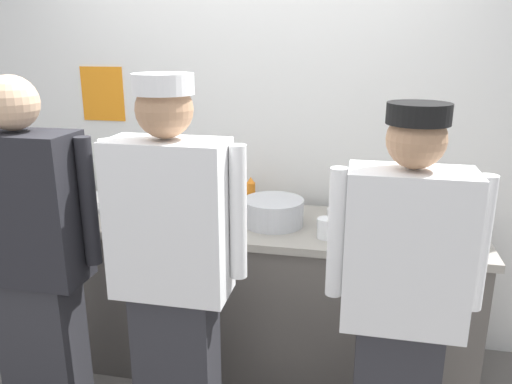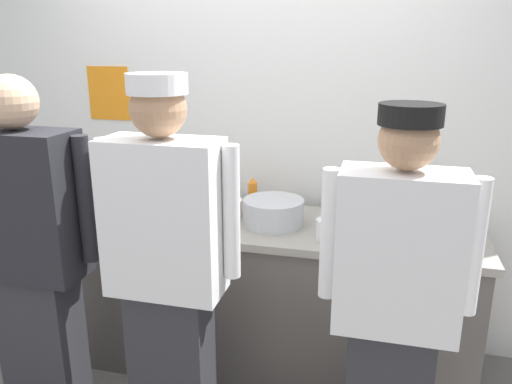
# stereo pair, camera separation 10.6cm
# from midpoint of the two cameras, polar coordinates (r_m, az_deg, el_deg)

# --- Properties ---
(wall_back) EXTENTS (4.11, 0.11, 3.00)m
(wall_back) POSITION_cam_midpoint_polar(r_m,az_deg,el_deg) (3.12, -1.24, 10.23)
(wall_back) COLOR white
(wall_back) RESTS_ON ground
(prep_counter) EXTENTS (2.62, 0.68, 0.90)m
(prep_counter) POSITION_cam_midpoint_polar(r_m,az_deg,el_deg) (2.99, -3.20, -11.19)
(prep_counter) COLOR #56514C
(prep_counter) RESTS_ON ground
(chef_near_left) EXTENTS (0.62, 0.24, 1.72)m
(chef_near_left) POSITION_cam_midpoint_polar(r_m,az_deg,el_deg) (2.48, -25.02, -7.11)
(chef_near_left) COLOR #2D2D33
(chef_near_left) RESTS_ON ground
(chef_center) EXTENTS (0.62, 0.24, 1.73)m
(chef_center) POSITION_cam_midpoint_polar(r_m,az_deg,el_deg) (2.18, -10.78, -8.63)
(chef_center) COLOR #2D2D33
(chef_center) RESTS_ON ground
(chef_far_right) EXTENTS (0.60, 0.24, 1.64)m
(chef_far_right) POSITION_cam_midpoint_polar(r_m,az_deg,el_deg) (2.07, 14.67, -11.89)
(chef_far_right) COLOR #2D2D33
(chef_far_right) RESTS_ON ground
(plate_stack_front) EXTENTS (0.22, 0.22, 0.10)m
(plate_stack_front) POSITION_cam_midpoint_polar(r_m,az_deg,el_deg) (2.85, -4.88, -1.84)
(plate_stack_front) COLOR white
(plate_stack_front) RESTS_ON prep_counter
(plate_stack_rear) EXTENTS (0.23, 0.23, 0.06)m
(plate_stack_rear) POSITION_cam_midpoint_polar(r_m,az_deg,el_deg) (3.13, -20.01, -1.46)
(plate_stack_rear) COLOR white
(plate_stack_rear) RESTS_ON prep_counter
(mixing_bowl_steel) EXTENTS (0.33, 0.33, 0.14)m
(mixing_bowl_steel) POSITION_cam_midpoint_polar(r_m,az_deg,el_deg) (2.72, 0.86, -2.26)
(mixing_bowl_steel) COLOR #B7BABF
(mixing_bowl_steel) RESTS_ON prep_counter
(sheet_tray) EXTENTS (0.54, 0.40, 0.02)m
(sheet_tray) POSITION_cam_midpoint_polar(r_m,az_deg,el_deg) (3.00, -13.07, -2.03)
(sheet_tray) COLOR #B7BABF
(sheet_tray) RESTS_ON prep_counter
(squeeze_bottle_primary) EXTENTS (0.06, 0.06, 0.18)m
(squeeze_bottle_primary) POSITION_cam_midpoint_polar(r_m,az_deg,el_deg) (2.71, 19.42, -2.92)
(squeeze_bottle_primary) COLOR orange
(squeeze_bottle_primary) RESTS_ON prep_counter
(squeeze_bottle_secondary) EXTENTS (0.06, 0.06, 0.19)m
(squeeze_bottle_secondary) POSITION_cam_midpoint_polar(r_m,az_deg,el_deg) (3.39, -20.49, 0.87)
(squeeze_bottle_secondary) COLOR #56A333
(squeeze_bottle_secondary) RESTS_ON prep_counter
(squeeze_bottle_spare) EXTENTS (0.05, 0.05, 0.19)m
(squeeze_bottle_spare) POSITION_cam_midpoint_polar(r_m,az_deg,el_deg) (2.98, -1.62, -0.14)
(squeeze_bottle_spare) COLOR orange
(squeeze_bottle_spare) RESTS_ON prep_counter
(ramekin_orange_sauce) EXTENTS (0.10, 0.10, 0.04)m
(ramekin_orange_sauce) POSITION_cam_midpoint_polar(r_m,az_deg,el_deg) (2.72, 6.78, -3.43)
(ramekin_orange_sauce) COLOR white
(ramekin_orange_sauce) RESTS_ON prep_counter
(ramekin_red_sauce) EXTENTS (0.09, 0.09, 0.04)m
(ramekin_red_sauce) POSITION_cam_midpoint_polar(r_m,az_deg,el_deg) (2.59, 16.95, -5.11)
(ramekin_red_sauce) COLOR white
(ramekin_red_sauce) RESTS_ON prep_counter
(ramekin_green_sauce) EXTENTS (0.10, 0.10, 0.04)m
(ramekin_green_sauce) POSITION_cam_midpoint_polar(r_m,az_deg,el_deg) (3.32, -18.33, -0.45)
(ramekin_green_sauce) COLOR white
(ramekin_green_sauce) RESTS_ON prep_counter
(ramekin_yellow_sauce) EXTENTS (0.11, 0.11, 0.04)m
(ramekin_yellow_sauce) POSITION_cam_midpoint_polar(r_m,az_deg,el_deg) (2.88, 8.01, -2.28)
(ramekin_yellow_sauce) COLOR white
(ramekin_yellow_sauce) RESTS_ON prep_counter
(deli_cup) EXTENTS (0.09, 0.09, 0.10)m
(deli_cup) POSITION_cam_midpoint_polar(r_m,az_deg,el_deg) (2.55, 6.74, -4.09)
(deli_cup) COLOR white
(deli_cup) RESTS_ON prep_counter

